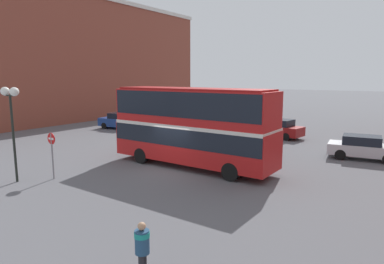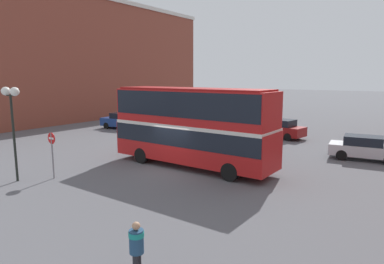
{
  "view_description": "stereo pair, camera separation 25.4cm",
  "coord_description": "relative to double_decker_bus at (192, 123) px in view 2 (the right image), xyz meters",
  "views": [
    {
      "loc": [
        11.53,
        -14.82,
        5.31
      ],
      "look_at": [
        0.55,
        1.48,
        2.08
      ],
      "focal_mm": 32.0,
      "sensor_mm": 36.0,
      "label": 1
    },
    {
      "loc": [
        11.74,
        -14.67,
        5.31
      ],
      "look_at": [
        0.55,
        1.48,
        2.08
      ],
      "focal_mm": 32.0,
      "sensor_mm": 36.0,
      "label": 2
    }
  ],
  "objects": [
    {
      "name": "ground_plane",
      "position": [
        -0.55,
        -1.48,
        -2.64
      ],
      "size": [
        240.0,
        240.0,
        0.0
      ],
      "primitive_type": "plane",
      "color": "#5B5B60"
    },
    {
      "name": "building_row_left",
      "position": [
        -25.63,
        12.15,
        4.77
      ],
      "size": [
        8.35,
        39.09,
        14.8
      ],
      "color": "brown",
      "rests_on": "ground_plane"
    },
    {
      "name": "double_decker_bus",
      "position": [
        0.0,
        0.0,
        0.0
      ],
      "size": [
        10.08,
        2.77,
        4.63
      ],
      "rotation": [
        0.0,
        0.0,
        -0.02
      ],
      "color": "red",
      "rests_on": "ground_plane"
    },
    {
      "name": "pedestrian_foreground",
      "position": [
        5.34,
        -10.21,
        -1.64
      ],
      "size": [
        0.54,
        0.54,
        1.64
      ],
      "rotation": [
        0.0,
        0.0,
        3.6
      ],
      "color": "#232328",
      "rests_on": "ground_plane"
    },
    {
      "name": "parked_car_kerb_near",
      "position": [
        8.11,
        7.69,
        -1.86
      ],
      "size": [
        4.51,
        2.32,
        1.54
      ],
      "rotation": [
        0.0,
        0.0,
        0.12
      ],
      "color": "silver",
      "rests_on": "ground_plane"
    },
    {
      "name": "parked_car_kerb_far",
      "position": [
        -14.32,
        8.15,
        -1.83
      ],
      "size": [
        4.37,
        2.39,
        1.62
      ],
      "rotation": [
        0.0,
        0.0,
        3.28
      ],
      "color": "navy",
      "rests_on": "ground_plane"
    },
    {
      "name": "parked_car_side_street",
      "position": [
        0.69,
        12.21,
        -1.82
      ],
      "size": [
        4.7,
        2.47,
        1.63
      ],
      "rotation": [
        0.0,
        0.0,
        2.99
      ],
      "color": "maroon",
      "rests_on": "ground_plane"
    },
    {
      "name": "street_lamp_twin_globe",
      "position": [
        -5.75,
        -7.38,
        1.27
      ],
      "size": [
        1.28,
        0.44,
        4.78
      ],
      "color": "black",
      "rests_on": "ground_plane"
    },
    {
      "name": "no_entry_sign",
      "position": [
        -4.64,
        -6.04,
        -1.02
      ],
      "size": [
        0.6,
        0.08,
        2.43
      ],
      "color": "gray",
      "rests_on": "ground_plane"
    }
  ]
}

